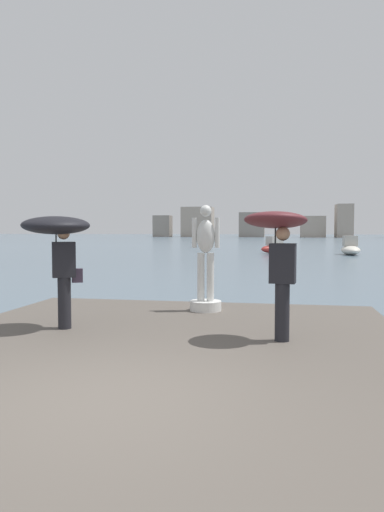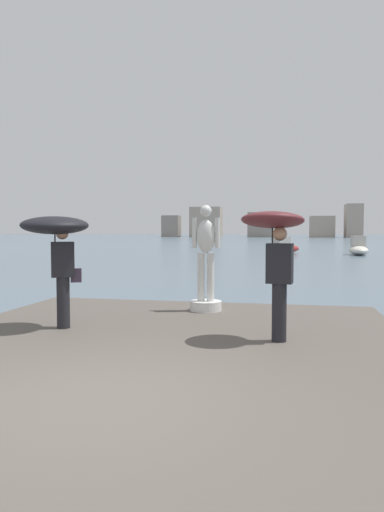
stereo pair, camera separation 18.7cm
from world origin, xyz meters
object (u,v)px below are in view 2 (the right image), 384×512
onlooker_right (275,240)px  boat_leftward (284,247)px  statue_white_figure (206,270)px  boat_near (358,248)px  onlooker_left (57,236)px

onlooker_right → boat_leftward: size_ratio=0.59×
statue_white_figure → boat_leftward: 33.46m
boat_near → statue_white_figure: bearing=-103.1°
boat_near → onlooker_right: bearing=-99.8°
statue_white_figure → boat_near: size_ratio=0.57×
onlooker_right → statue_white_figure: bearing=121.1°
onlooker_left → onlooker_right: bearing=-3.3°
statue_white_figure → boat_leftward: (1.28, 33.43, -0.69)m
onlooker_left → boat_leftward: onlooker_left is taller
statue_white_figure → onlooker_left: size_ratio=1.13×
onlooker_right → boat_leftward: onlooker_right is taller
onlooker_left → boat_leftward: bearing=84.4°
boat_leftward → onlooker_right: bearing=-89.7°
boat_leftward → statue_white_figure: bearing=-92.2°
onlooker_right → boat_leftward: (-0.19, 35.88, -1.36)m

